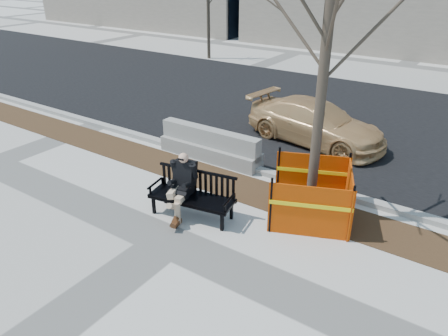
{
  "coord_description": "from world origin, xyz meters",
  "views": [
    {
      "loc": [
        4.71,
        -5.0,
        4.87
      ],
      "look_at": [
        0.23,
        1.57,
        1.0
      ],
      "focal_mm": 34.2,
      "sensor_mm": 36.0,
      "label": 1
    }
  ],
  "objects": [
    {
      "name": "seated_man",
      "position": [
        -0.41,
        0.98,
        0.0
      ],
      "size": [
        0.73,
        1.04,
        1.34
      ],
      "primitive_type": null,
      "rotation": [
        0.0,
        0.0,
        0.18
      ],
      "color": "black",
      "rests_on": "ground"
    },
    {
      "name": "far_tree_left",
      "position": [
        -9.48,
        14.34,
        0.0
      ],
      "size": [
        2.13,
        2.13,
        5.37
      ],
      "primitive_type": null,
      "rotation": [
        0.0,
        0.0,
        -0.07
      ],
      "color": "#463A2D",
      "rests_on": "ground"
    },
    {
      "name": "asphalt_street",
      "position": [
        0.0,
        8.8,
        0.0
      ],
      "size": [
        60.0,
        10.4,
        0.01
      ],
      "primitive_type": "cube",
      "color": "black",
      "rests_on": "ground"
    },
    {
      "name": "mulch_strip",
      "position": [
        0.0,
        2.6,
        0.0
      ],
      "size": [
        40.0,
        1.2,
        0.02
      ],
      "primitive_type": "cube",
      "color": "#47301C",
      "rests_on": "ground"
    },
    {
      "name": "tree_fence",
      "position": [
        1.87,
        2.36,
        0.0
      ],
      "size": [
        3.13,
        3.13,
        6.0
      ],
      "primitive_type": null,
      "rotation": [
        0.0,
        0.0,
        0.39
      ],
      "color": "#E03E00",
      "rests_on": "ground"
    },
    {
      "name": "jersey_barrier_left",
      "position": [
        -1.58,
        3.56,
        0.0
      ],
      "size": [
        3.02,
        0.61,
        0.86
      ],
      "primitive_type": null,
      "rotation": [
        0.0,
        0.0,
        0.0
      ],
      "color": "gray",
      "rests_on": "ground"
    },
    {
      "name": "sedan",
      "position": [
        0.29,
        6.24,
        0.0
      ],
      "size": [
        4.42,
        2.32,
        1.22
      ],
      "primitive_type": "imported",
      "rotation": [
        0.0,
        0.0,
        1.42
      ],
      "color": "tan",
      "rests_on": "ground"
    },
    {
      "name": "ground",
      "position": [
        0.0,
        0.0,
        0.0
      ],
      "size": [
        120.0,
        120.0,
        0.0
      ],
      "primitive_type": "plane",
      "color": "beige",
      "rests_on": "ground"
    },
    {
      "name": "bench",
      "position": [
        -0.17,
        0.97,
        0.0
      ],
      "size": [
        1.92,
        0.97,
        0.98
      ],
      "primitive_type": null,
      "rotation": [
        0.0,
        0.0,
        0.18
      ],
      "color": "black",
      "rests_on": "ground"
    },
    {
      "name": "curb",
      "position": [
        0.0,
        3.55,
        0.06
      ],
      "size": [
        60.0,
        0.25,
        0.12
      ],
      "primitive_type": "cube",
      "color": "#9E9B93",
      "rests_on": "ground"
    }
  ]
}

